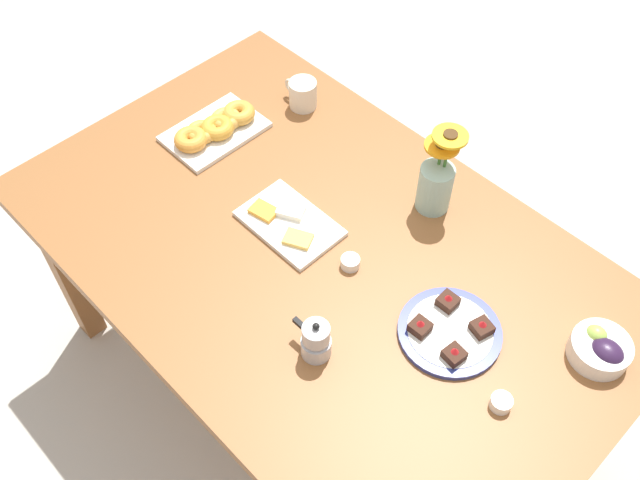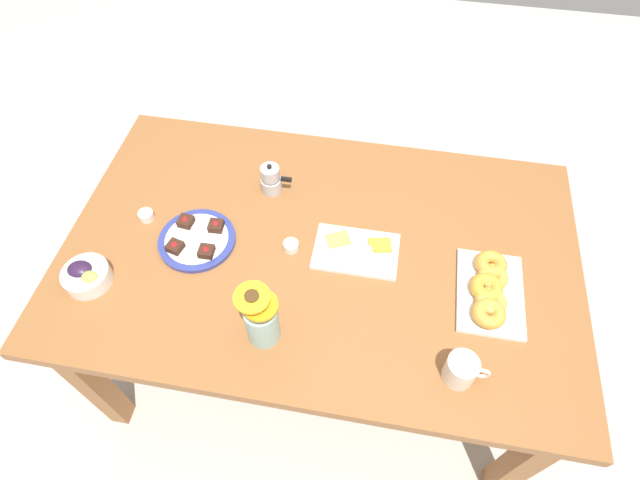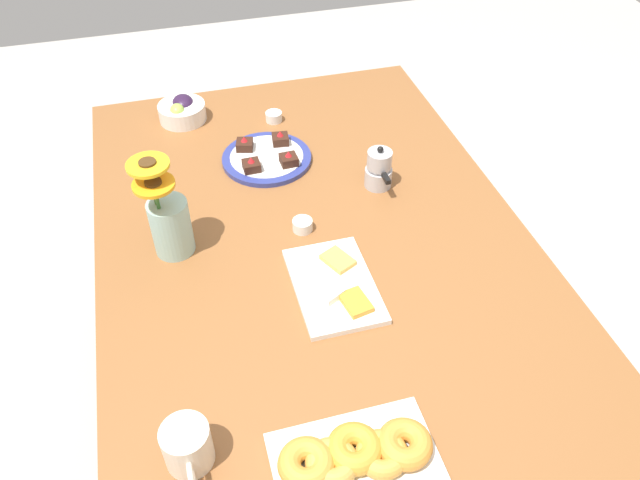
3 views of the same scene
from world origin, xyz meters
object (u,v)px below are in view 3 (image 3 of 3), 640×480
cheese_platter (334,285)px  dessert_plate (267,157)px  dining_table (320,278)px  grape_bowl (182,111)px  moka_pot (379,170)px  flower_vase (169,221)px  coffee_mug (187,446)px  jam_cup_honey (274,116)px  jam_cup_berry (302,225)px  croissant_platter (356,458)px

cheese_platter → dessert_plate: bearing=-175.2°
dining_table → grape_bowl: bearing=-160.0°
moka_pot → flower_vase: bearing=-79.0°
cheese_platter → dessert_plate: (-0.50, -0.04, 0.00)m
coffee_mug → flower_vase: 0.53m
jam_cup_honey → dessert_plate: 0.20m
flower_vase → moka_pot: (-0.10, 0.53, -0.04)m
cheese_platter → moka_pot: moka_pot is taller
jam_cup_honey → moka_pot: bearing=27.4°
cheese_platter → jam_cup_honey: 0.69m
dessert_plate → coffee_mug: bearing=-20.4°
dessert_plate → jam_cup_berry: bearing=4.8°
dining_table → croissant_platter: 0.53m
grape_bowl → flower_vase: size_ratio=0.55×
jam_cup_honey → jam_cup_berry: 0.49m
dining_table → moka_pot: bearing=133.9°
jam_cup_honey → flower_vase: size_ratio=0.19×
coffee_mug → cheese_platter: coffee_mug is taller
coffee_mug → dessert_plate: (-0.81, 0.30, -0.03)m
grape_bowl → coffee_mug: bearing=-5.6°
coffee_mug → jam_cup_honey: size_ratio=2.46×
dining_table → grape_bowl: size_ratio=11.66×
jam_cup_honey → moka_pot: size_ratio=0.40×
moka_pot → grape_bowl: bearing=-135.1°
dining_table → croissant_platter: size_ratio=5.63×
grape_bowl → dessert_plate: grape_bowl is taller
cheese_platter → grape_bowl: bearing=-162.9°
croissant_platter → dessert_plate: same height
croissant_platter → jam_cup_berry: bearing=174.3°
coffee_mug → moka_pot: (-0.63, 0.56, 0.00)m
dining_table → coffee_mug: (0.43, -0.35, 0.13)m
grape_bowl → moka_pot: bearing=44.9°
moka_pot → croissant_platter: bearing=-22.0°
coffee_mug → grape_bowl: (-1.08, 0.11, -0.01)m
coffee_mug → croissant_platter: coffee_mug is taller
cheese_platter → croissant_platter: croissant_platter is taller
coffee_mug → dessert_plate: bearing=159.6°
coffee_mug → flower_vase: size_ratio=0.47×
dining_table → moka_pot: moka_pot is taller
dining_table → jam_cup_honey: 0.59m
coffee_mug → croissant_platter: size_ratio=0.41×
coffee_mug → dessert_plate: coffee_mug is taller
dining_table → jam_cup_berry: (-0.09, -0.02, 0.10)m
jam_cup_honey → grape_bowl: bearing=-107.2°
croissant_platter → jam_cup_berry: 0.60m
dessert_plate → flower_vase: flower_vase is taller
coffee_mug → jam_cup_honey: 1.07m
coffee_mug → flower_vase: (-0.53, 0.03, 0.04)m
grape_bowl → moka_pot: size_ratio=1.15×
grape_bowl → dessert_plate: size_ratio=0.57×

